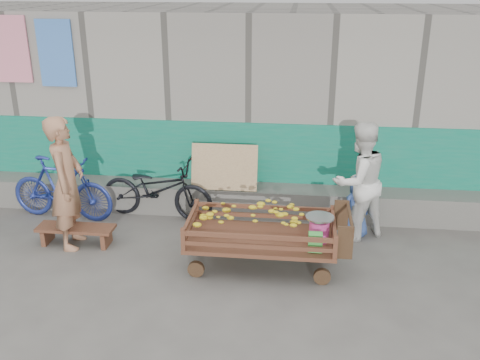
# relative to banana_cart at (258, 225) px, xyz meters

# --- Properties ---
(ground) EXTENTS (80.00, 80.00, 0.00)m
(ground) POSITION_rel_banana_cart_xyz_m (-0.94, -0.74, -0.59)
(ground) COLOR #53504B
(ground) RESTS_ON ground
(building_wall) EXTENTS (12.00, 3.50, 3.00)m
(building_wall) POSITION_rel_banana_cart_xyz_m (-0.94, 3.31, 0.88)
(building_wall) COLOR gray
(building_wall) RESTS_ON ground
(banana_cart) EXTENTS (2.03, 0.93, 0.87)m
(banana_cart) POSITION_rel_banana_cart_xyz_m (0.00, 0.00, 0.00)
(banana_cart) COLOR brown
(banana_cart) RESTS_ON ground
(bench) EXTENTS (1.07, 0.32, 0.27)m
(bench) POSITION_rel_banana_cart_xyz_m (-2.55, 0.32, -0.39)
(bench) COLOR brown
(bench) RESTS_ON ground
(vendor_man) EXTENTS (0.53, 0.72, 1.83)m
(vendor_man) POSITION_rel_banana_cart_xyz_m (-2.59, 0.31, 0.33)
(vendor_man) COLOR #AB7554
(vendor_man) RESTS_ON ground
(woman) EXTENTS (1.03, 0.97, 1.68)m
(woman) POSITION_rel_banana_cart_xyz_m (1.31, 1.01, 0.25)
(woman) COLOR white
(woman) RESTS_ON ground
(child) EXTENTS (0.53, 0.46, 0.91)m
(child) POSITION_rel_banana_cart_xyz_m (1.31, 0.99, -0.13)
(child) COLOR #365297
(child) RESTS_ON ground
(bicycle_dark) EXTENTS (1.83, 0.84, 0.93)m
(bicycle_dark) POSITION_rel_banana_cart_xyz_m (-1.65, 1.31, -0.12)
(bicycle_dark) COLOR black
(bicycle_dark) RESTS_ON ground
(bicycle_blue) EXTENTS (1.69, 0.66, 0.99)m
(bicycle_blue) POSITION_rel_banana_cart_xyz_m (-3.07, 1.11, -0.09)
(bicycle_blue) COLOR navy
(bicycle_blue) RESTS_ON ground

